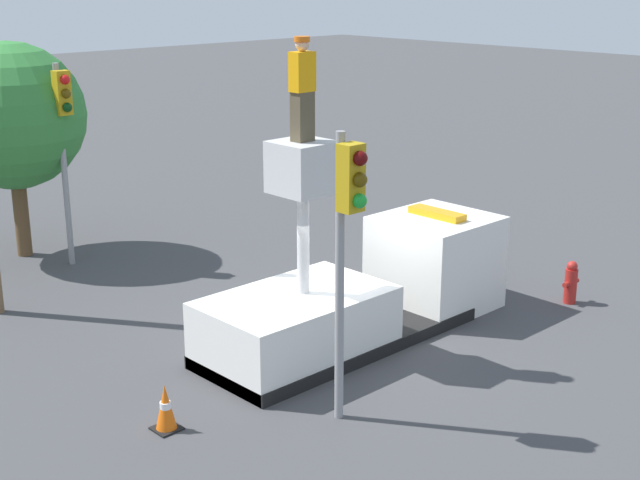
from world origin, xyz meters
TOP-DOWN VIEW (x-y plane):
  - ground_plane at (0.00, 0.00)m, footprint 120.00×120.00m
  - bucket_truck at (0.67, 0.00)m, footprint 6.70×2.14m
  - worker at (-0.91, 0.00)m, footprint 0.40×0.26m
  - traffic_light_pole at (-2.07, -2.23)m, footprint 0.34×0.57m
  - traffic_light_across at (-1.32, 7.64)m, footprint 0.34×0.57m
  - fire_hydrant at (5.03, -1.87)m, footprint 0.50×0.26m
  - traffic_cone_rear at (-4.27, -0.55)m, footprint 0.40×0.40m
  - tree_right_bg at (-1.81, 9.23)m, footprint 3.50×3.50m

SIDE VIEW (x-z plane):
  - ground_plane at x=0.00m, z-range 0.00..0.00m
  - traffic_cone_rear at x=-4.27m, z-range -0.02..0.73m
  - fire_hydrant at x=5.03m, z-range -0.01..0.92m
  - bucket_truck at x=0.67m, z-range -1.17..2.81m
  - traffic_light_pole at x=-2.07m, z-range 0.96..5.51m
  - traffic_light_across at x=-1.32m, z-range 1.00..5.76m
  - tree_right_bg at x=-1.81m, z-range 0.84..6.06m
  - worker at x=-0.91m, z-range 3.98..5.73m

